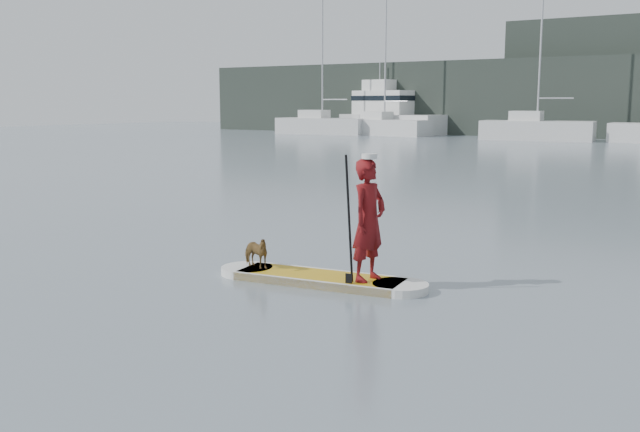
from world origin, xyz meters
The scene contains 10 objects.
paddleboard centered at (-3.72, 3.68, 0.06)m, with size 3.28×1.14×0.12m.
paddler centered at (-2.97, 3.78, 0.99)m, with size 0.64×0.42×1.74m, color maroon.
white_cap centered at (-2.97, 3.78, 1.90)m, with size 0.22×0.22×0.07m, color silver.
dog centered at (-4.82, 3.53, 0.37)m, with size 0.27×0.58×0.49m, color #52391C.
paddle centered at (-3.11, 3.47, 0.80)m, with size 0.10×0.30×2.00m.
sailboat_a centered at (-30.54, 46.07, 0.80)m, with size 8.02×3.00×11.42m.
sailboat_b centered at (-25.04, 46.81, 0.81)m, with size 8.10×3.54×11.64m.
sailboat_c centered at (-12.41, 45.54, 0.81)m, with size 7.84×3.33×10.93m.
motor_yacht_b centered at (-25.96, 49.38, 1.68)m, with size 9.45×4.49×5.99m.
shore_building_west centered at (-10.00, 54.00, 4.50)m, with size 14.00×4.00×9.00m, color #212923.
Camera 1 is at (1.79, -4.98, 2.64)m, focal length 40.00 mm.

